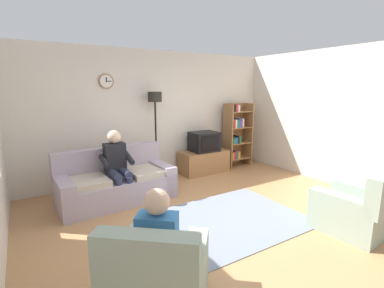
% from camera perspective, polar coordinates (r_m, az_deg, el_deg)
% --- Properties ---
extents(ground_plane, '(12.00, 12.00, 0.00)m').
position_cam_1_polar(ground_plane, '(4.31, 8.11, -15.34)').
color(ground_plane, '#B27F51').
extents(back_wall_assembly, '(6.20, 0.17, 2.70)m').
position_cam_1_polar(back_wall_assembly, '(6.16, -7.55, 5.91)').
color(back_wall_assembly, silver).
rests_on(back_wall_assembly, ground_plane).
extents(right_wall, '(0.12, 5.80, 2.70)m').
position_cam_1_polar(right_wall, '(6.13, 29.65, 4.49)').
color(right_wall, silver).
rests_on(right_wall, ground_plane).
extents(couch, '(1.94, 0.98, 0.90)m').
position_cam_1_polar(couch, '(5.04, -15.18, -7.75)').
color(couch, '#A899A8').
rests_on(couch, ground_plane).
extents(tv_stand, '(1.10, 0.56, 0.51)m').
position_cam_1_polar(tv_stand, '(6.48, 2.35, -3.59)').
color(tv_stand, olive).
rests_on(tv_stand, ground_plane).
extents(tv, '(0.60, 0.49, 0.44)m').
position_cam_1_polar(tv, '(6.35, 2.51, 0.48)').
color(tv, black).
rests_on(tv, tv_stand).
extents(bookshelf, '(0.68, 0.36, 1.55)m').
position_cam_1_polar(bookshelf, '(7.01, 8.93, 2.08)').
color(bookshelf, olive).
rests_on(bookshelf, ground_plane).
extents(floor_lamp, '(0.28, 0.28, 1.85)m').
position_cam_1_polar(floor_lamp, '(5.81, -7.50, 6.58)').
color(floor_lamp, black).
rests_on(floor_lamp, ground_plane).
extents(armchair_near_window, '(1.18, 1.19, 0.90)m').
position_cam_1_polar(armchair_near_window, '(2.73, -6.79, -25.65)').
color(armchair_near_window, gray).
rests_on(armchair_near_window, ground_plane).
extents(armchair_near_bookshelf, '(0.86, 0.94, 0.90)m').
position_cam_1_polar(armchair_near_bookshelf, '(4.49, 30.30, -11.68)').
color(armchair_near_bookshelf, gray).
rests_on(armchair_near_bookshelf, ground_plane).
extents(area_rug, '(2.20, 1.70, 0.01)m').
position_cam_1_polar(area_rug, '(4.35, 7.42, -14.99)').
color(area_rug, slate).
rests_on(area_rug, ground_plane).
extents(person_on_couch, '(0.53, 0.55, 1.24)m').
position_cam_1_polar(person_on_couch, '(4.82, -14.99, -3.80)').
color(person_on_couch, black).
rests_on(person_on_couch, ground_plane).
extents(person_in_left_armchair, '(0.63, 0.64, 1.12)m').
position_cam_1_polar(person_in_left_armchair, '(2.63, -6.45, -19.01)').
color(person_in_left_armchair, '#3372B2').
rests_on(person_in_left_armchair, ground_plane).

